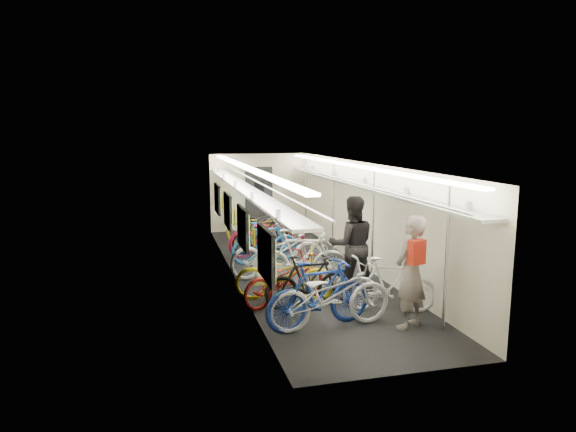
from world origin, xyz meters
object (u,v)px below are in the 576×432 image
passenger_mid (352,245)px  backpack (417,252)px  passenger_near (411,272)px  bicycle_0 (330,295)px  bicycle_1 (319,294)px

passenger_mid → backpack: 2.14m
passenger_mid → backpack: passenger_mid is taller
passenger_near → backpack: 0.42m
passenger_near → backpack: passenger_near is taller
bicycle_0 → bicycle_1: size_ratio=1.11×
backpack → bicycle_0: bearing=142.1°
bicycle_1 → passenger_near: bearing=-114.6°
bicycle_0 → bicycle_1: (-0.17, 0.04, 0.02)m
bicycle_0 → passenger_mid: size_ratio=1.09×
bicycle_0 → backpack: 1.50m
bicycle_1 → backpack: backpack is taller
bicycle_0 → backpack: (1.21, -0.48, 0.74)m
bicycle_0 → passenger_mid: (0.98, 1.62, 0.40)m
bicycle_1 → passenger_near: (1.39, -0.33, 0.35)m
passenger_near → passenger_mid: bearing=-115.2°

